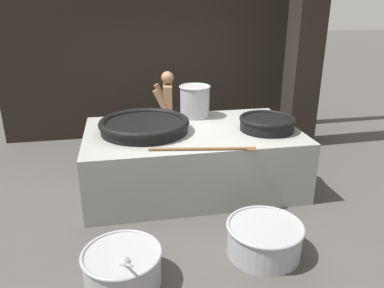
# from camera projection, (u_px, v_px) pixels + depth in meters

# --- Properties ---
(ground_plane) EXTENTS (60.00, 60.00, 0.00)m
(ground_plane) POSITION_uv_depth(u_px,v_px,m) (192.00, 185.00, 5.79)
(ground_plane) COLOR #474442
(back_wall) EXTENTS (6.61, 0.24, 3.83)m
(back_wall) POSITION_uv_depth(u_px,v_px,m) (168.00, 41.00, 7.48)
(back_wall) COLOR black
(back_wall) RESTS_ON ground_plane
(support_pillar) EXTENTS (0.52, 0.52, 3.83)m
(support_pillar) POSITION_uv_depth(u_px,v_px,m) (305.00, 45.00, 6.82)
(support_pillar) COLOR black
(support_pillar) RESTS_ON ground_plane
(hearth_platform) EXTENTS (3.09, 1.84, 0.90)m
(hearth_platform) POSITION_uv_depth(u_px,v_px,m) (192.00, 158.00, 5.63)
(hearth_platform) COLOR gray
(hearth_platform) RESTS_ON ground_plane
(giant_wok_near) EXTENTS (1.30, 1.30, 0.19)m
(giant_wok_near) POSITION_uv_depth(u_px,v_px,m) (144.00, 125.00, 5.36)
(giant_wok_near) COLOR black
(giant_wok_near) RESTS_ON hearth_platform
(giant_wok_far) EXTENTS (0.81, 0.81, 0.20)m
(giant_wok_far) POSITION_uv_depth(u_px,v_px,m) (267.00, 123.00, 5.42)
(giant_wok_far) COLOR black
(giant_wok_far) RESTS_ON hearth_platform
(stock_pot) EXTENTS (0.50, 0.50, 0.51)m
(stock_pot) POSITION_uv_depth(u_px,v_px,m) (195.00, 101.00, 6.01)
(stock_pot) COLOR #9E9EA3
(stock_pot) RESTS_ON hearth_platform
(stirring_paddle) EXTENTS (1.35, 0.28, 0.04)m
(stirring_paddle) POSITION_uv_depth(u_px,v_px,m) (207.00, 149.00, 4.71)
(stirring_paddle) COLOR brown
(stirring_paddle) RESTS_ON hearth_platform
(cook) EXTENTS (0.39, 0.59, 1.55)m
(cook) POSITION_uv_depth(u_px,v_px,m) (168.00, 112.00, 6.55)
(cook) COLOR #8C6647
(cook) RESTS_ON ground_plane
(prep_bowl_vegetables) EXTENTS (0.80, 1.03, 0.70)m
(prep_bowl_vegetables) POSITION_uv_depth(u_px,v_px,m) (123.00, 266.00, 3.69)
(prep_bowl_vegetables) COLOR #9E9EA3
(prep_bowl_vegetables) RESTS_ON ground_plane
(prep_bowl_meat) EXTENTS (0.86, 0.86, 0.37)m
(prep_bowl_meat) POSITION_uv_depth(u_px,v_px,m) (264.00, 237.00, 4.15)
(prep_bowl_meat) COLOR #9E9EA3
(prep_bowl_meat) RESTS_ON ground_plane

